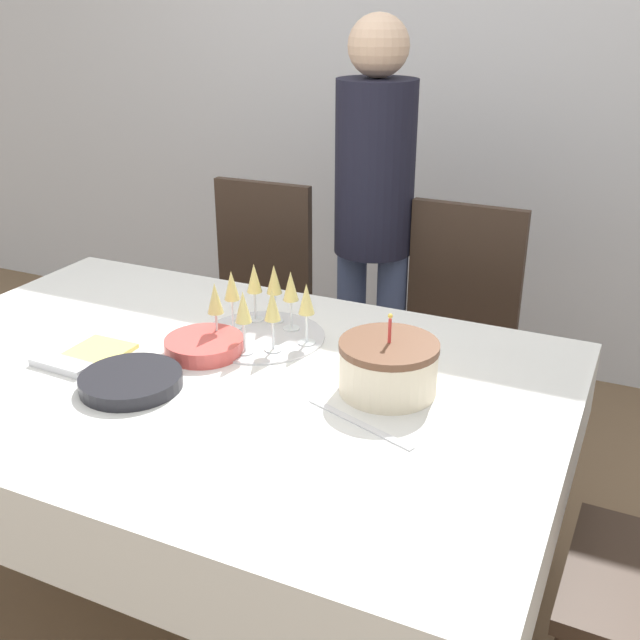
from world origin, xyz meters
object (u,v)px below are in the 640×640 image
(birthday_cake, at_px, (388,367))
(champagne_tray, at_px, (261,309))
(person_standing, at_px, (374,203))
(dining_chair_far_right, at_px, (452,334))
(plate_stack_dessert, at_px, (204,346))
(dining_chair_far_left, at_px, (252,299))
(plate_stack_main, at_px, (131,381))

(birthday_cake, distance_m, champagne_tray, 0.45)
(birthday_cake, bearing_deg, person_standing, 113.26)
(dining_chair_far_right, xyz_separation_m, plate_stack_dessert, (-0.46, -0.83, 0.22))
(birthday_cake, height_order, champagne_tray, birthday_cake)
(dining_chair_far_left, xyz_separation_m, person_standing, (0.45, 0.10, 0.40))
(person_standing, bearing_deg, dining_chair_far_left, -167.15)
(dining_chair_far_left, height_order, birthday_cake, dining_chair_far_left)
(dining_chair_far_left, relative_size, person_standing, 0.62)
(plate_stack_dessert, xyz_separation_m, person_standing, (0.12, 0.93, 0.19))
(champagne_tray, bearing_deg, plate_stack_main, -110.55)
(dining_chair_far_left, xyz_separation_m, champagne_tray, (0.42, -0.67, 0.28))
(dining_chair_far_left, xyz_separation_m, plate_stack_main, (0.28, -1.07, 0.21))
(dining_chair_far_left, distance_m, birthday_cake, 1.21)
(plate_stack_dessert, bearing_deg, plate_stack_main, -102.84)
(champagne_tray, bearing_deg, plate_stack_dessert, -121.25)
(birthday_cake, height_order, plate_stack_dessert, birthday_cake)
(birthday_cake, bearing_deg, plate_stack_main, -156.78)
(dining_chair_far_right, relative_size, plate_stack_main, 3.88)
(birthday_cake, xyz_separation_m, champagne_tray, (-0.43, 0.15, 0.02))
(birthday_cake, bearing_deg, dining_chair_far_right, 93.82)
(dining_chair_far_left, relative_size, plate_stack_dessert, 4.60)
(birthday_cake, xyz_separation_m, plate_stack_main, (-0.57, -0.25, -0.05))
(plate_stack_main, distance_m, person_standing, 1.20)
(dining_chair_far_left, relative_size, champagne_tray, 2.74)
(dining_chair_far_right, distance_m, plate_stack_main, 1.20)
(birthday_cake, relative_size, plate_stack_dessert, 1.14)
(dining_chair_far_left, distance_m, plate_stack_main, 1.12)
(plate_stack_main, relative_size, person_standing, 0.16)
(plate_stack_main, bearing_deg, person_standing, 81.41)
(plate_stack_dessert, height_order, person_standing, person_standing)
(plate_stack_main, relative_size, plate_stack_dessert, 1.18)
(dining_chair_far_right, xyz_separation_m, person_standing, (-0.34, 0.10, 0.40))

